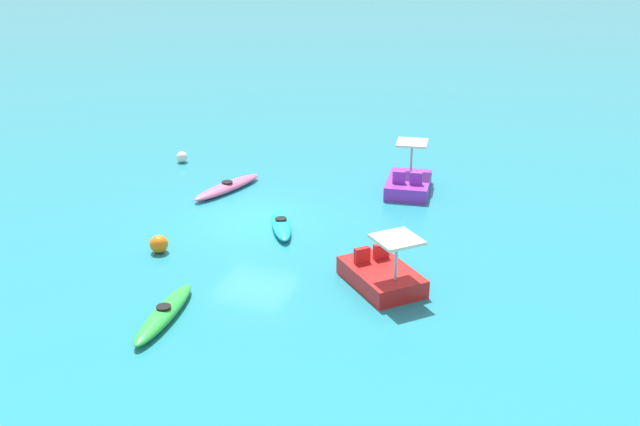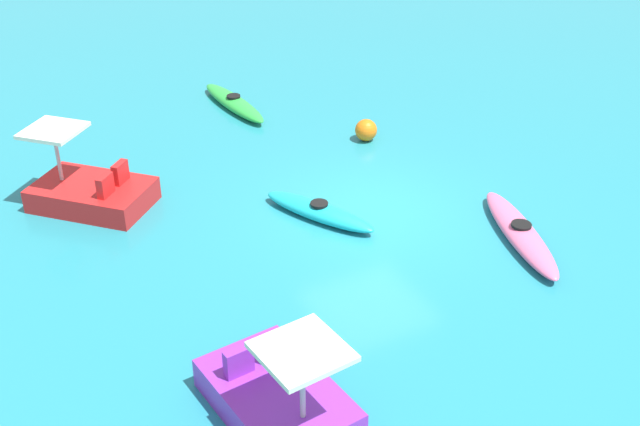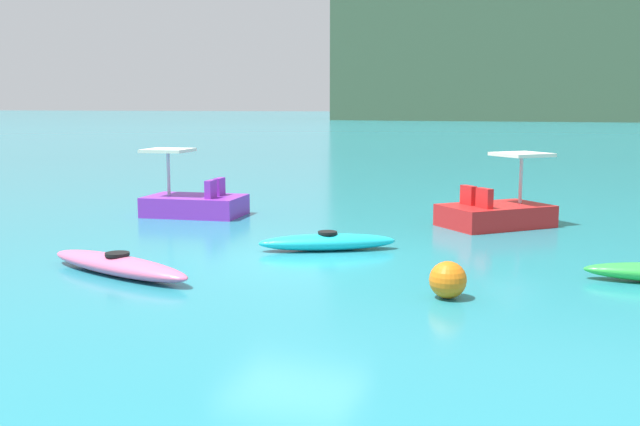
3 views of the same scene
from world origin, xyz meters
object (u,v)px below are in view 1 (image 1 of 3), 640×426
Objects in this scene: kayak_pink at (227,187)px; pedal_boat_purple at (409,183)px; kayak_cyan at (281,224)px; buoy_orange at (159,244)px; buoy_white at (182,157)px; pedal_boat_red at (382,274)px; kayak_green at (164,313)px.

pedal_boat_purple reaches higher than kayak_pink.
kayak_cyan is 0.79× the size of kayak_pink.
buoy_orange is 8.62m from buoy_white.
buoy_orange is (0.04, -6.77, -0.06)m from pedal_boat_red.
kayak_pink is 8.87m from pedal_boat_red.
kayak_pink and kayak_green have the same top height.
buoy_orange is (5.39, 0.31, 0.11)m from kayak_pink.
buoy_white is at bearing -153.63° from kayak_green.
buoy_white reaches higher than kayak_pink.
kayak_pink is 5.40m from buoy_orange.
pedal_boat_red is at bearing 52.63° from buoy_white.
buoy_orange is at bearing -45.03° from kayak_cyan.
kayak_green is 12.58m from buoy_white.
kayak_cyan and kayak_pink have the same top height.
buoy_orange is at bearing 3.26° from kayak_pink.
pedal_boat_purple is 5.69× the size of buoy_white.
pedal_boat_red is at bearing 126.31° from kayak_green.
kayak_cyan is 4.85× the size of buoy_orange.
pedal_boat_purple is at bearing 145.79° from kayak_cyan.
kayak_pink is 6.58m from pedal_boat_purple.
pedal_boat_purple is at bearing 160.40° from kayak_green.
pedal_boat_red is 6.12× the size of buoy_white.
pedal_boat_red is (5.34, 7.07, 0.17)m from kayak_pink.
kayak_green is 5.75× the size of buoy_orange.
buoy_orange reaches higher than kayak_cyan.
kayak_pink is 1.21× the size of pedal_boat_red.
buoy_orange is (2.79, -2.79, 0.11)m from kayak_cyan.
kayak_cyan is at bearing 173.56° from kayak_green.
pedal_boat_purple is at bearing -173.65° from pedal_boat_red.
pedal_boat_purple reaches higher than buoy_white.
kayak_cyan and kayak_green have the same top height.
pedal_boat_purple reaches higher than buoy_orange.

